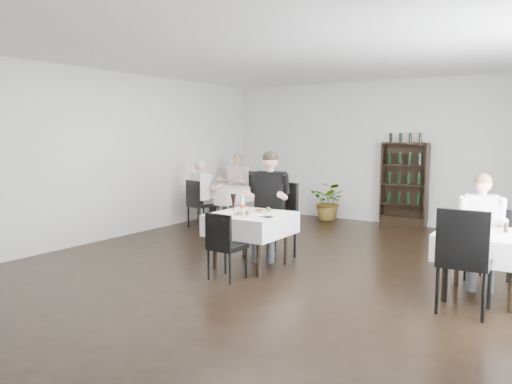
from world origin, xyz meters
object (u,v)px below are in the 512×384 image
at_px(wine_shelf, 404,185).
at_px(main_table, 251,224).
at_px(diner_main, 269,196).
at_px(potted_tree, 329,201).

distance_m(wine_shelf, main_table, 4.41).
height_order(wine_shelf, diner_main, wine_shelf).
relative_size(potted_tree, diner_main, 0.52).
height_order(main_table, potted_tree, potted_tree).
relative_size(wine_shelf, diner_main, 1.07).
height_order(main_table, diner_main, diner_main).
xyz_separation_m(wine_shelf, main_table, (-0.90, -4.31, -0.23)).
distance_m(potted_tree, diner_main, 3.62).
xyz_separation_m(potted_tree, diner_main, (0.60, -3.53, 0.52)).
xyz_separation_m(main_table, potted_tree, (-0.68, 4.14, -0.20)).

